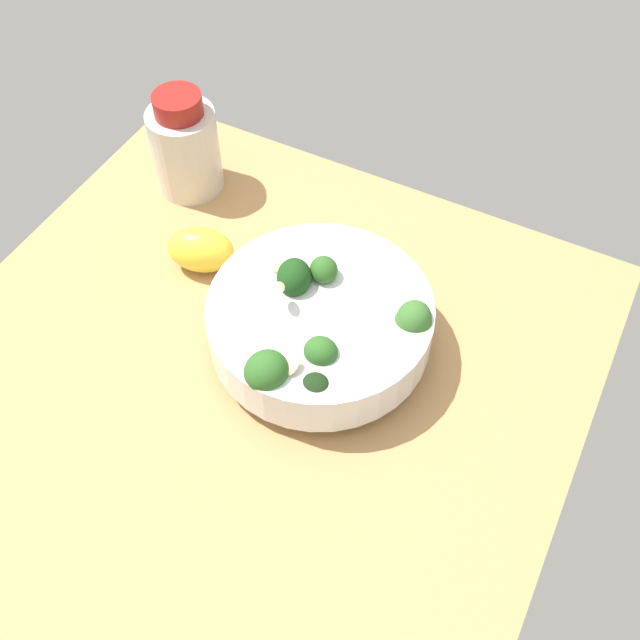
% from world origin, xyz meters
% --- Properties ---
extents(ground_plane, '(0.61, 0.61, 0.05)m').
position_xyz_m(ground_plane, '(0.00, 0.00, -0.02)').
color(ground_plane, tan).
extents(bowl_of_broccoli, '(0.22, 0.21, 0.09)m').
position_xyz_m(bowl_of_broccoli, '(0.06, -0.05, 0.04)').
color(bowl_of_broccoli, white).
rests_on(bowl_of_broccoli, ground_plane).
extents(lemon_wedge, '(0.06, 0.08, 0.05)m').
position_xyz_m(lemon_wedge, '(0.09, 0.11, 0.02)').
color(lemon_wedge, yellow).
rests_on(lemon_wedge, ground_plane).
extents(bottle_tall, '(0.07, 0.07, 0.12)m').
position_xyz_m(bottle_tall, '(0.19, 0.19, 0.06)').
color(bottle_tall, beige).
rests_on(bottle_tall, ground_plane).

